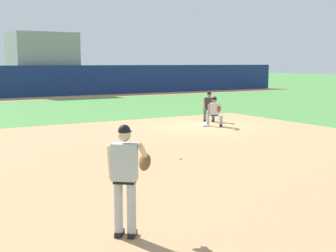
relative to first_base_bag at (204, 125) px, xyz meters
name	(u,v)px	position (x,y,z in m)	size (l,w,h in m)	color
ground_plane	(204,126)	(0.00, 0.00, -0.04)	(160.00, 160.00, 0.00)	#47843D
infield_dirt_patch	(183,156)	(-4.44, -5.16, -0.04)	(18.00, 18.00, 0.01)	tan
warning_track_strip	(62,98)	(0.00, 20.00, -0.04)	(48.00, 3.20, 0.01)	tan
first_base_bag	(204,125)	(0.00, 0.00, 0.00)	(0.38, 0.38, 0.09)	white
baseball	(180,158)	(-4.80, -5.55, -0.01)	(0.07, 0.07, 0.07)	white
pitcher	(126,174)	(-8.85, -10.31, 1.01)	(0.85, 0.54, 1.86)	black
first_baseman	(215,110)	(0.38, -0.26, 0.69)	(0.71, 1.09, 1.34)	black
umpire	(209,105)	(1.21, 1.32, 0.75)	(0.68, 0.66, 1.46)	black
outfield_wall	(54,81)	(0.00, 22.00, 1.26)	(48.00, 0.50, 2.60)	navy
stadium_seating_block	(42,63)	(0.00, 25.32, 2.70)	(5.47, 5.05, 5.45)	gray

